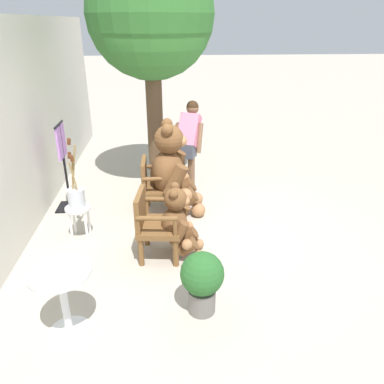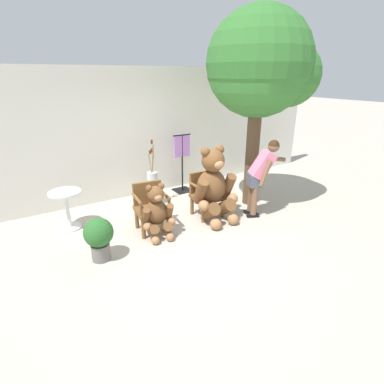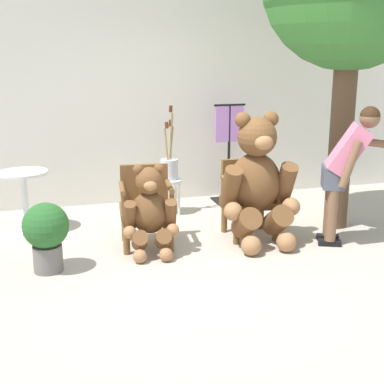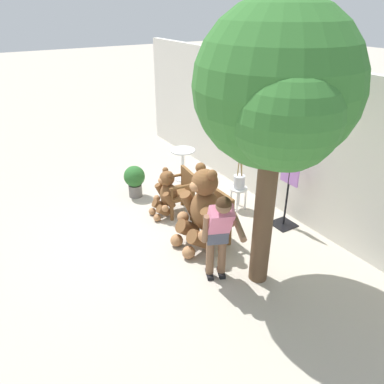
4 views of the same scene
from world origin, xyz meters
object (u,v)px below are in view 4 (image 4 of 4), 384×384
object	(u,v)px
person_visitor	(219,229)
clothing_display_stand	(288,190)
wooden_chair_right	(215,217)
patio_tree	(278,93)
wooden_chair_left	(180,190)
white_stool	(239,193)
teddy_bear_small	(166,194)
round_side_table	(183,161)
brush_bucket	(239,180)
potted_plant	(135,179)
teddy_bear_large	(202,209)

from	to	relation	value
person_visitor	clothing_display_stand	distance (m)	2.05
wooden_chair_right	patio_tree	distance (m)	2.61
wooden_chair_left	wooden_chair_right	distance (m)	1.18
white_stool	patio_tree	world-z (taller)	patio_tree
teddy_bear_small	clothing_display_stand	bearing A→B (deg)	49.22
teddy_bear_small	round_side_table	world-z (taller)	teddy_bear_small
wooden_chair_right	person_visitor	size ratio (longest dim) A/B	0.57
patio_tree	clothing_display_stand	distance (m)	2.68
white_stool	brush_bucket	bearing A→B (deg)	6.46
round_side_table	potted_plant	bearing A→B (deg)	-80.44
patio_tree	person_visitor	bearing A→B (deg)	-124.15
wooden_chair_left	round_side_table	bearing A→B (deg)	147.61
round_side_table	potted_plant	xyz separation A→B (m)	(0.22, -1.29, -0.05)
wooden_chair_right	brush_bucket	xyz separation A→B (m)	(-0.67, 1.03, 0.17)
wooden_chair_right	patio_tree	bearing A→B (deg)	-2.26
wooden_chair_right	potted_plant	world-z (taller)	wooden_chair_right
white_stool	teddy_bear_small	bearing A→B (deg)	-111.36
teddy_bear_small	brush_bucket	distance (m)	1.43
wooden_chair_left	white_stool	world-z (taller)	wooden_chair_left
wooden_chair_right	round_side_table	xyz separation A→B (m)	(-2.45, 0.81, -0.01)
teddy_bear_small	wooden_chair_right	bearing A→B (deg)	13.79
teddy_bear_small	potted_plant	distance (m)	1.06
white_stool	clothing_display_stand	distance (m)	1.06
teddy_bear_large	round_side_table	size ratio (longest dim) A/B	1.99
round_side_table	person_visitor	bearing A→B (deg)	-22.22
wooden_chair_right	person_visitor	xyz separation A→B (m)	(0.88, -0.56, 0.44)
brush_bucket	round_side_table	xyz separation A→B (m)	(-1.78, -0.23, -0.19)
wooden_chair_right	patio_tree	size ratio (longest dim) A/B	0.23
teddy_bear_large	wooden_chair_left	bearing A→B (deg)	167.64
brush_bucket	clothing_display_stand	xyz separation A→B (m)	(0.93, 0.35, 0.09)
patio_tree	clothing_display_stand	xyz separation A→B (m)	(-0.98, 1.43, -2.04)
patio_tree	potted_plant	bearing A→B (deg)	-172.84
teddy_bear_small	brush_bucket	world-z (taller)	brush_bucket
brush_bucket	patio_tree	size ratio (longest dim) A/B	0.25
wooden_chair_right	teddy_bear_large	world-z (taller)	teddy_bear_large
wooden_chair_left	clothing_display_stand	world-z (taller)	clothing_display_stand
wooden_chair_right	person_visitor	bearing A→B (deg)	-32.19
teddy_bear_small	brush_bucket	size ratio (longest dim) A/B	1.01
teddy_bear_large	clothing_display_stand	xyz separation A→B (m)	(0.25, 1.64, 0.02)
wooden_chair_right	round_side_table	size ratio (longest dim) A/B	1.19
wooden_chair_left	teddy_bear_small	distance (m)	0.29
wooden_chair_left	person_visitor	xyz separation A→B (m)	(2.06, -0.56, 0.44)
teddy_bear_large	brush_bucket	world-z (taller)	teddy_bear_large
wooden_chair_right	patio_tree	xyz separation A→B (m)	(1.23, -0.05, 2.30)
potted_plant	clothing_display_stand	size ratio (longest dim) A/B	0.50
patio_tree	potted_plant	distance (m)	4.22
wooden_chair_right	teddy_bear_large	size ratio (longest dim) A/B	0.60
teddy_bear_large	round_side_table	world-z (taller)	teddy_bear_large
teddy_bear_small	clothing_display_stand	size ratio (longest dim) A/B	0.70
wooden_chair_left	brush_bucket	distance (m)	1.16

